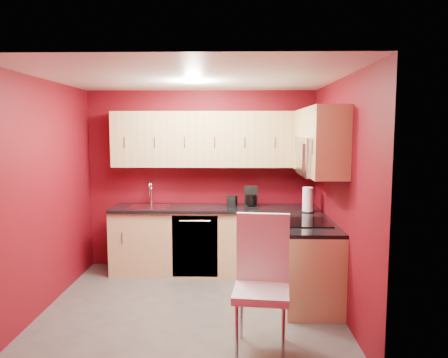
{
  "coord_description": "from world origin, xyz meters",
  "views": [
    {
      "loc": [
        0.45,
        -4.66,
        1.95
      ],
      "look_at": [
        0.34,
        0.55,
        1.37
      ],
      "focal_mm": 35.0,
      "sensor_mm": 36.0,
      "label": 1
    }
  ],
  "objects_px": {
    "sink": "(149,204)",
    "coffee_maker": "(251,197)",
    "napkin_holder": "(232,201)",
    "dining_chair": "(261,285)",
    "paper_towel": "(308,200)",
    "microwave": "(318,156)"
  },
  "relations": [
    {
      "from": "sink",
      "to": "dining_chair",
      "type": "relative_size",
      "value": 0.43
    },
    {
      "from": "napkin_holder",
      "to": "microwave",
      "type": "bearing_deg",
      "value": -48.66
    },
    {
      "from": "coffee_maker",
      "to": "paper_towel",
      "type": "bearing_deg",
      "value": -20.85
    },
    {
      "from": "coffee_maker",
      "to": "dining_chair",
      "type": "relative_size",
      "value": 0.24
    },
    {
      "from": "paper_towel",
      "to": "napkin_holder",
      "type": "bearing_deg",
      "value": 155.42
    },
    {
      "from": "sink",
      "to": "paper_towel",
      "type": "distance_m",
      "value": 2.13
    },
    {
      "from": "dining_chair",
      "to": "sink",
      "type": "bearing_deg",
      "value": 129.57
    },
    {
      "from": "paper_towel",
      "to": "dining_chair",
      "type": "xyz_separation_m",
      "value": [
        -0.7,
        -1.8,
        -0.47
      ]
    },
    {
      "from": "paper_towel",
      "to": "dining_chair",
      "type": "height_order",
      "value": "paper_towel"
    },
    {
      "from": "paper_towel",
      "to": "dining_chair",
      "type": "bearing_deg",
      "value": -111.24
    },
    {
      "from": "coffee_maker",
      "to": "paper_towel",
      "type": "xyz_separation_m",
      "value": [
        0.71,
        -0.26,
        0.01
      ]
    },
    {
      "from": "sink",
      "to": "dining_chair",
      "type": "distance_m",
      "value": 2.59
    },
    {
      "from": "sink",
      "to": "napkin_holder",
      "type": "height_order",
      "value": "sink"
    },
    {
      "from": "microwave",
      "to": "dining_chair",
      "type": "xyz_separation_m",
      "value": [
        -0.69,
        -1.15,
        -1.06
      ]
    },
    {
      "from": "dining_chair",
      "to": "microwave",
      "type": "bearing_deg",
      "value": 65.4
    },
    {
      "from": "microwave",
      "to": "coffee_maker",
      "type": "height_order",
      "value": "microwave"
    },
    {
      "from": "napkin_holder",
      "to": "coffee_maker",
      "type": "bearing_deg",
      "value": -34.91
    },
    {
      "from": "napkin_holder",
      "to": "dining_chair",
      "type": "xyz_separation_m",
      "value": [
        0.27,
        -2.24,
        -0.38
      ]
    },
    {
      "from": "microwave",
      "to": "napkin_holder",
      "type": "distance_m",
      "value": 1.61
    },
    {
      "from": "coffee_maker",
      "to": "dining_chair",
      "type": "xyz_separation_m",
      "value": [
        0.01,
        -2.06,
        -0.46
      ]
    },
    {
      "from": "dining_chair",
      "to": "paper_towel",
      "type": "bearing_deg",
      "value": 75.28
    },
    {
      "from": "sink",
      "to": "coffee_maker",
      "type": "bearing_deg",
      "value": -3.67
    }
  ]
}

